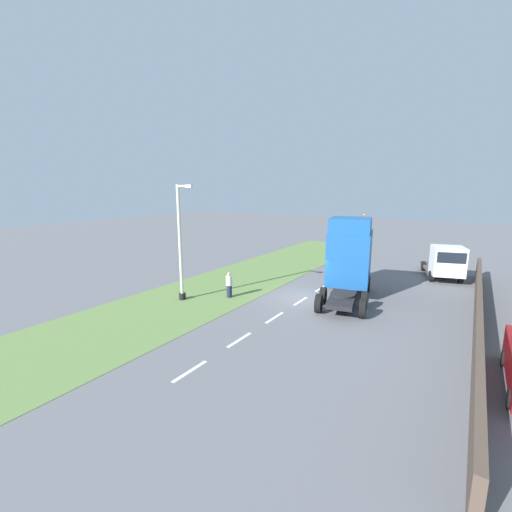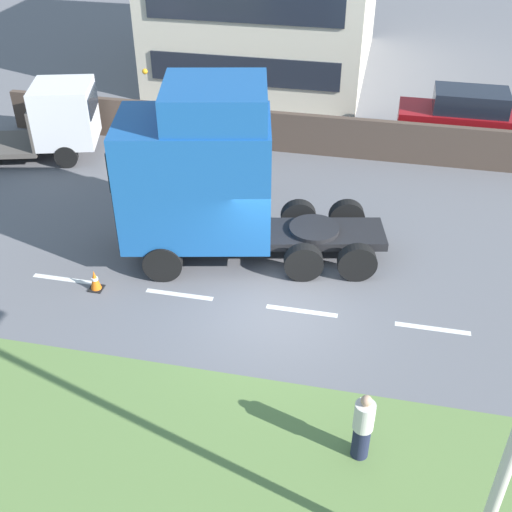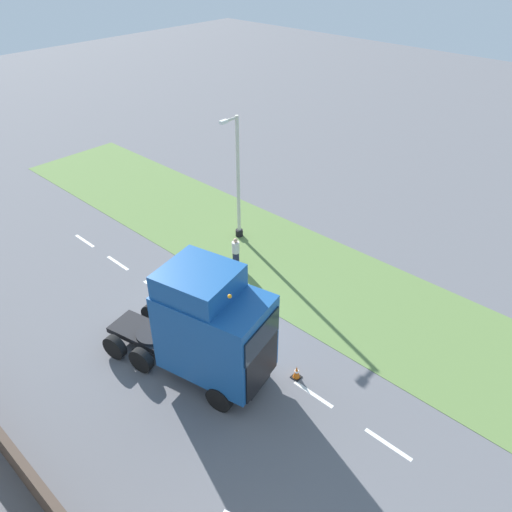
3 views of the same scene
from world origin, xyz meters
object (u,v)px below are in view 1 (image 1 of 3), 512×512
Objects in this scene: lorry_cab at (349,256)px; lamp_post at (181,250)px; traffic_cone_lead at (329,277)px; flatbed_truck at (446,262)px; pedestrian at (229,285)px.

lorry_cab is 1.06× the size of lamp_post.
lorry_cab reaches higher than traffic_cone_lead.
traffic_cone_lead is at bearing 118.90° from lorry_cab.
flatbed_truck is 3.75× the size of pedestrian.
traffic_cone_lead is (5.98, 9.04, -2.82)m from lamp_post.
flatbed_truck is (4.97, 7.03, -1.09)m from lorry_cab.
lamp_post is 11.20m from traffic_cone_lead.
lorry_cab is 3.95m from traffic_cone_lead.
pedestrian is (-11.00, -11.70, -0.60)m from flatbed_truck.
lamp_post is at bearing -153.29° from lorry_cab.
lamp_post reaches higher than traffic_cone_lead.
flatbed_truck is at bearing 42.57° from lorry_cab.
flatbed_truck is 16.06m from pedestrian.
lamp_post is (-8.14, -6.56, 0.63)m from lorry_cab.
pedestrian is 2.78× the size of traffic_cone_lead.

